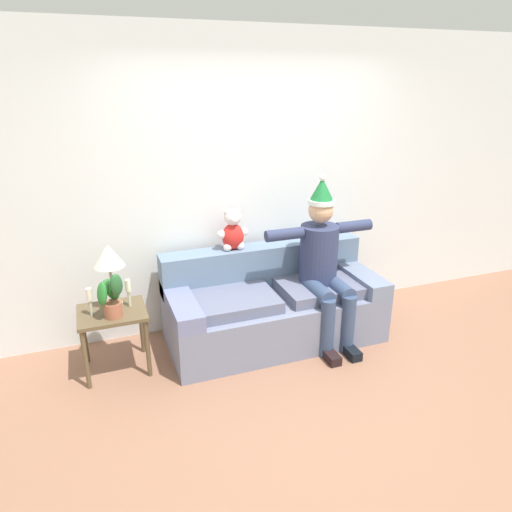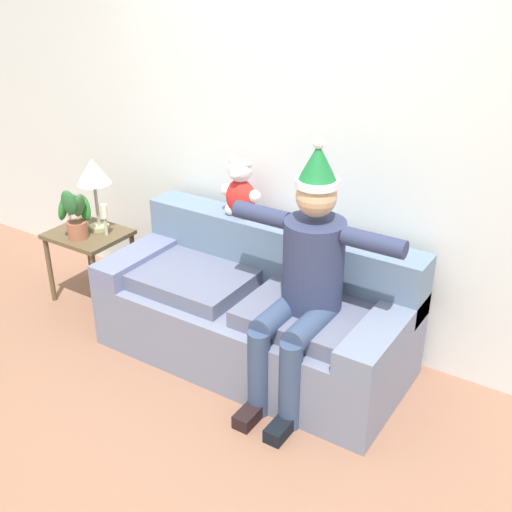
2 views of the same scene
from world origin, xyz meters
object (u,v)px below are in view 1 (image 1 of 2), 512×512
Objects in this scene: teddy_bear at (233,231)px; candle_tall at (90,298)px; couch at (273,305)px; side_table at (113,321)px; person_seated at (323,260)px; table_lamp at (109,259)px; potted_plant at (111,295)px; candle_short at (128,289)px.

candle_tall is at bearing -165.70° from teddy_bear.
couch is 1.60m from candle_tall.
side_table is at bearing -178.04° from couch.
person_seated reaches higher than teddy_bear.
couch is 3.59× the size of side_table.
couch is 1.51m from table_lamp.
couch is 0.62m from person_seated.
candle_short is (0.14, 0.14, -0.04)m from potted_plant.
candle_short is at bearing -22.30° from table_lamp.
teddy_bear is (-0.70, 0.42, 0.22)m from person_seated.
person_seated is 1.97m from candle_tall.
table_lamp is at bearing 83.93° from potted_plant.
candle_short is at bearing 44.76° from potted_plant.
candle_short is at bearing -164.84° from teddy_bear.
candle_tall is at bearing -172.31° from side_table.
couch is 8.37× the size of candle_tall.
teddy_bear is at bearing 15.16° from side_table.
side_table is (-1.12, -0.30, -0.54)m from teddy_bear.
table_lamp is 2.30× the size of candle_tall.
side_table is 2.33× the size of candle_tall.
candle_short is (-0.97, -0.26, -0.30)m from teddy_bear.
candle_short reaches higher than candle_tall.
candle_tall is (-0.15, -0.02, 0.24)m from side_table.
table_lamp reaches higher than side_table.
side_table is 1.36× the size of potted_plant.
teddy_bear is 0.97× the size of potted_plant.
table_lamp is 0.29m from candle_short.
person_seated is 6.51× the size of candle_short.
side_table is 0.29m from potted_plant.
teddy_bear is (-0.29, 0.25, 0.66)m from couch.
couch is 8.28× the size of candle_short.
teddy_bear is 1.27m from side_table.
couch is 1.27× the size of person_seated.
table_lamp is at bearing 157.70° from candle_short.
potted_plant is 0.18m from candle_tall.
candle_tall is at bearing -148.45° from table_lamp.
teddy_bear is at bearing 138.78° from couch.
person_seated is 1.81m from table_lamp.
couch reaches higher than side_table.
potted_plant is at bearing -135.24° from candle_short.
table_lamp is at bearing 178.30° from couch.
table_lamp is (-1.38, 0.04, 0.62)m from couch.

